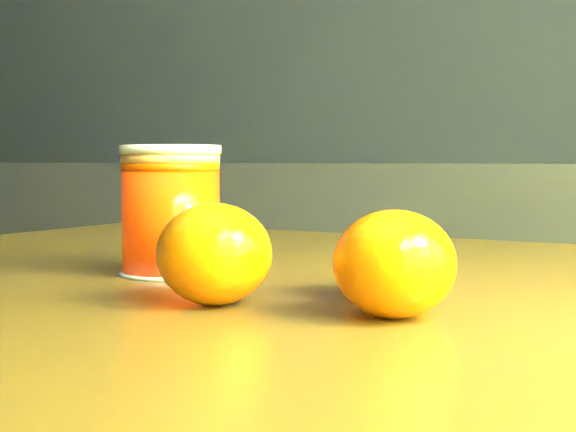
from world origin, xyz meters
The scene contains 5 objects.
kitchen_counter centered at (0.00, 1.45, 0.45)m, with size 3.15×0.60×0.90m, color #444348.
juice_glass centered at (0.84, 0.18, 0.87)m, with size 0.08×0.08×0.09m.
orange_front centered at (1.02, 0.18, 0.85)m, with size 0.06×0.06×0.05m, color orange.
orange_back centered at (1.05, 0.12, 0.85)m, with size 0.07×0.07×0.06m, color orange.
orange_extra centered at (0.95, 0.10, 0.85)m, with size 0.07×0.07×0.06m, color orange.
Camera 1 is at (1.26, -0.26, 0.90)m, focal length 50.00 mm.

